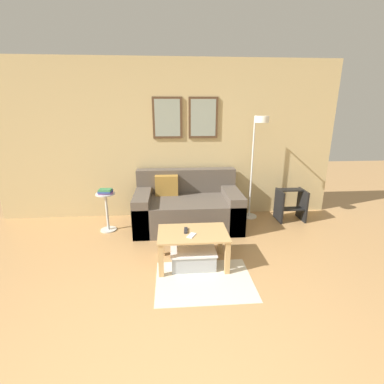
{
  "coord_description": "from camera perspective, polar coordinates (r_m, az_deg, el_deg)",
  "views": [
    {
      "loc": [
        0.05,
        -1.14,
        1.82
      ],
      "look_at": [
        0.29,
        2.01,
        0.85
      ],
      "focal_mm": 26.0,
      "sensor_mm": 36.0,
      "label": 1
    }
  ],
  "objects": [
    {
      "name": "wall_back",
      "position": [
        4.66,
        -4.96,
        10.42
      ],
      "size": [
        5.6,
        0.09,
        2.55
      ],
      "color": "tan",
      "rests_on": "ground_plane"
    },
    {
      "name": "area_rug",
      "position": [
        3.19,
        2.52,
        -17.66
      ],
      "size": [
        1.05,
        0.81,
        0.01
      ],
      "primitive_type": "cube",
      "color": "beige",
      "rests_on": "ground_plane"
    },
    {
      "name": "couch",
      "position": [
        4.41,
        -0.98,
        -3.17
      ],
      "size": [
        1.62,
        0.97,
        0.84
      ],
      "color": "brown",
      "rests_on": "ground_plane"
    },
    {
      "name": "coffee_table",
      "position": [
        3.32,
        0.17,
        -9.6
      ],
      "size": [
        0.82,
        0.54,
        0.41
      ],
      "color": "tan",
      "rests_on": "ground_plane"
    },
    {
      "name": "storage_bin",
      "position": [
        3.4,
        0.21,
        -13.17
      ],
      "size": [
        0.53,
        0.39,
        0.21
      ],
      "color": "#9EA3A8",
      "rests_on": "ground_plane"
    },
    {
      "name": "floor_lamp",
      "position": [
        4.44,
        13.1,
        7.84
      ],
      "size": [
        0.27,
        0.57,
        1.69
      ],
      "color": "silver",
      "rests_on": "ground_plane"
    },
    {
      "name": "side_table",
      "position": [
        4.38,
        -17.09,
        -3.29
      ],
      "size": [
        0.28,
        0.28,
        0.59
      ],
      "color": "silver",
      "rests_on": "ground_plane"
    },
    {
      "name": "book_stack",
      "position": [
        4.28,
        -17.33,
        0.14
      ],
      "size": [
        0.21,
        0.18,
        0.07
      ],
      "color": "#8C4C93",
      "rests_on": "side_table"
    },
    {
      "name": "remote_control",
      "position": [
        3.31,
        -1.28,
        -7.87
      ],
      "size": [
        0.05,
        0.15,
        0.02
      ],
      "primitive_type": "cube",
      "rotation": [
        0.0,
        0.0,
        -0.07
      ],
      "color": "#232328",
      "rests_on": "coffee_table"
    },
    {
      "name": "cell_phone",
      "position": [
        3.2,
        -0.09,
        -8.88
      ],
      "size": [
        0.12,
        0.15,
        0.01
      ],
      "primitive_type": "cube",
      "rotation": [
        0.0,
        0.0,
        -0.49
      ],
      "color": "silver",
      "rests_on": "coffee_table"
    },
    {
      "name": "step_stool",
      "position": [
        4.88,
        19.59,
        -2.35
      ],
      "size": [
        0.43,
        0.36,
        0.52
      ],
      "color": "black",
      "rests_on": "ground_plane"
    }
  ]
}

